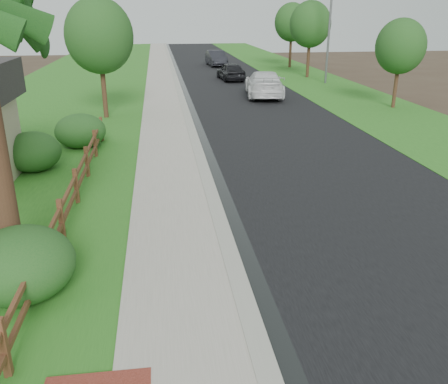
{
  "coord_description": "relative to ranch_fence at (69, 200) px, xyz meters",
  "views": [
    {
      "loc": [
        -1.07,
        -5.89,
        5.38
      ],
      "look_at": [
        0.47,
        5.31,
        1.04
      ],
      "focal_mm": 38.0,
      "sensor_mm": 36.0,
      "label": 1
    }
  ],
  "objects": [
    {
      "name": "ranch_fence",
      "position": [
        0.0,
        0.0,
        0.0
      ],
      "size": [
        0.12,
        16.92,
        1.1
      ],
      "color": "#552A1C",
      "rests_on": "ground"
    },
    {
      "name": "streetlight",
      "position": [
        15.45,
        24.26,
        4.17
      ],
      "size": [
        1.87,
        0.88,
        8.46
      ],
      "color": "slate",
      "rests_on": "ground"
    },
    {
      "name": "lawn_near",
      "position": [
        -4.4,
        28.6,
        -0.6
      ],
      "size": [
        9.0,
        90.0,
        0.04
      ],
      "primitive_type": "cube",
      "color": "#26631C",
      "rests_on": "ground"
    },
    {
      "name": "verge_far",
      "position": [
        15.1,
        28.6,
        -0.6
      ],
      "size": [
        6.0,
        90.0,
        0.04
      ],
      "primitive_type": "cube",
      "color": "#26631C",
      "rests_on": "ground"
    },
    {
      "name": "grass_strip",
      "position": [
        0.8,
        28.6,
        -0.59
      ],
      "size": [
        1.6,
        90.0,
        0.06
      ],
      "primitive_type": "cube",
      "color": "#26631C",
      "rests_on": "ground"
    },
    {
      "name": "shrub_d",
      "position": [
        -0.77,
        7.6,
        0.09
      ],
      "size": [
        2.19,
        2.19,
        1.42
      ],
      "primitive_type": "ellipsoid",
      "rotation": [
        0.0,
        0.0,
        -0.06
      ],
      "color": "#1C4D1B",
      "rests_on": "ground"
    },
    {
      "name": "wet_gutter",
      "position": [
        4.35,
        28.6,
        -0.6
      ],
      "size": [
        0.5,
        90.0,
        0.0
      ],
      "primitive_type": "cube",
      "color": "black",
      "rests_on": "road"
    },
    {
      "name": "road",
      "position": [
        8.2,
        28.6,
        -0.61
      ],
      "size": [
        8.0,
        90.0,
        0.02
      ],
      "primitive_type": "cube",
      "color": "black",
      "rests_on": "ground"
    },
    {
      "name": "tree_near_right",
      "position": [
        16.21,
        13.98,
        2.87
      ],
      "size": [
        2.8,
        2.8,
        5.04
      ],
      "color": "#3C2718",
      "rests_on": "ground"
    },
    {
      "name": "shrub_b",
      "position": [
        -0.3,
        -3.68,
        0.11
      ],
      "size": [
        2.54,
        2.54,
        1.46
      ],
      "primitive_type": "ellipsoid",
      "rotation": [
        0.0,
        0.0,
        0.25
      ],
      "color": "#1C4D1B",
      "rests_on": "ground"
    },
    {
      "name": "dark_car_mid",
      "position": [
        8.49,
        27.06,
        0.12
      ],
      "size": [
        2.06,
        4.37,
        1.44
      ],
      "primitive_type": "imported",
      "rotation": [
        0.0,
        0.0,
        3.23
      ],
      "color": "black",
      "rests_on": "road"
    },
    {
      "name": "shrub_c",
      "position": [
        -1.99,
        4.62,
        0.09
      ],
      "size": [
        2.43,
        2.43,
        1.42
      ],
      "primitive_type": "ellipsoid",
      "rotation": [
        0.0,
        0.0,
        -0.28
      ],
      "color": "#1C4D1B",
      "rests_on": "ground"
    },
    {
      "name": "tree_near_left",
      "position": [
        -0.3,
        13.46,
        3.56
      ],
      "size": [
        3.43,
        3.43,
        6.08
      ],
      "color": "#3C2718",
      "rests_on": "ground"
    },
    {
      "name": "curb",
      "position": [
        4.0,
        28.6,
        -0.56
      ],
      "size": [
        0.4,
        90.0,
        0.12
      ],
      "primitive_type": "cube",
      "color": "gray",
      "rests_on": "ground"
    },
    {
      "name": "white_suv",
      "position": [
        9.5,
        18.86,
        0.23
      ],
      "size": [
        3.07,
        5.99,
        1.66
      ],
      "primitive_type": "imported",
      "rotation": [
        0.0,
        0.0,
        3.01
      ],
      "color": "silver",
      "rests_on": "road"
    },
    {
      "name": "dark_car_far",
      "position": [
        8.62,
        37.97,
        0.17
      ],
      "size": [
        1.94,
        4.74,
        1.53
      ],
      "primitive_type": "imported",
      "rotation": [
        0.0,
        0.0,
        0.07
      ],
      "color": "black",
      "rests_on": "road"
    },
    {
      "name": "boulder",
      "position": [
        -0.3,
        -3.56,
        -0.31
      ],
      "size": [
        1.07,
        0.91,
        0.61
      ],
      "primitive_type": "ellipsoid",
      "rotation": [
        0.0,
        0.0,
        -0.26
      ],
      "color": "brown",
      "rests_on": "ground"
    },
    {
      "name": "ground",
      "position": [
        3.6,
        -6.4,
        -0.62
      ],
      "size": [
        120.0,
        120.0,
        0.0
      ],
      "primitive_type": "plane",
      "color": "#3B2C20"
    },
    {
      "name": "sidewalk",
      "position": [
        2.7,
        28.6,
        -0.57
      ],
      "size": [
        2.2,
        90.0,
        0.1
      ],
      "primitive_type": "cube",
      "color": "gray",
      "rests_on": "ground"
    },
    {
      "name": "tree_mid_right",
      "position": [
        15.26,
        27.88,
        3.69
      ],
      "size": [
        3.42,
        3.42,
        6.21
      ],
      "color": "#3C2718",
      "rests_on": "ground"
    },
    {
      "name": "tree_far_right",
      "position": [
        15.76,
        35.44,
        3.69
      ],
      "size": [
        3.34,
        3.34,
        6.16
      ],
      "color": "#3C2718",
      "rests_on": "ground"
    }
  ]
}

